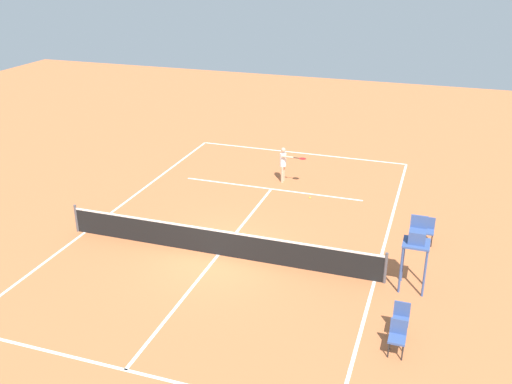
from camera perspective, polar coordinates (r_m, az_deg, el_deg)
ground_plane at (r=19.98m, az=-3.76°, el=-6.23°), size 60.00×60.00×0.00m
court_lines at (r=19.98m, az=-3.76°, el=-6.23°), size 10.81×22.69×0.01m
tennis_net at (r=19.74m, az=-3.80°, el=-4.98°), size 11.41×0.10×1.07m
player_serving at (r=25.72m, az=2.81°, el=3.01°), size 1.24×0.57×1.62m
tennis_ball at (r=24.39m, az=5.37°, el=-0.55°), size 0.07×0.07×0.07m
umpire_chair at (r=17.99m, az=15.65°, el=-4.82°), size 0.80×0.80×2.41m
courtside_chair_near at (r=16.38m, az=14.18°, el=-12.01°), size 0.44×0.46×0.95m
courtside_chair_mid at (r=21.36m, az=16.69°, el=-3.58°), size 0.44×0.46×0.95m
courtside_chair_far at (r=15.70m, az=13.87°, el=-13.70°), size 0.44×0.46×0.95m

